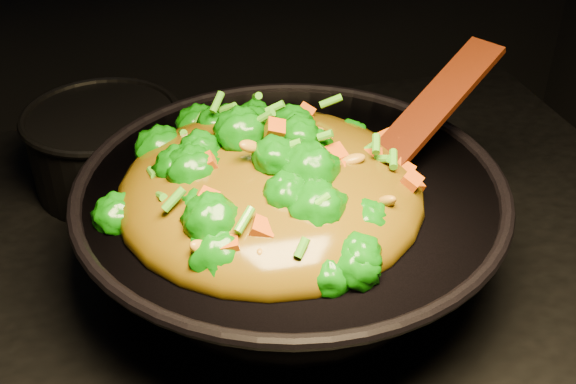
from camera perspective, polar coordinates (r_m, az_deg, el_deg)
name	(u,v)px	position (r m, az deg, el deg)	size (l,w,h in m)	color
wok	(290,232)	(0.78, 0.20, -3.18)	(0.43, 0.43, 0.12)	black
stir_fry	(270,153)	(0.69, -1.44, 3.13)	(0.31, 0.31, 0.11)	#0E6807
spatula	(414,128)	(0.76, 9.93, 5.00)	(0.28, 0.04, 0.01)	#391004
back_pot	(106,148)	(0.96, -14.17, 3.36)	(0.19, 0.19, 0.11)	black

